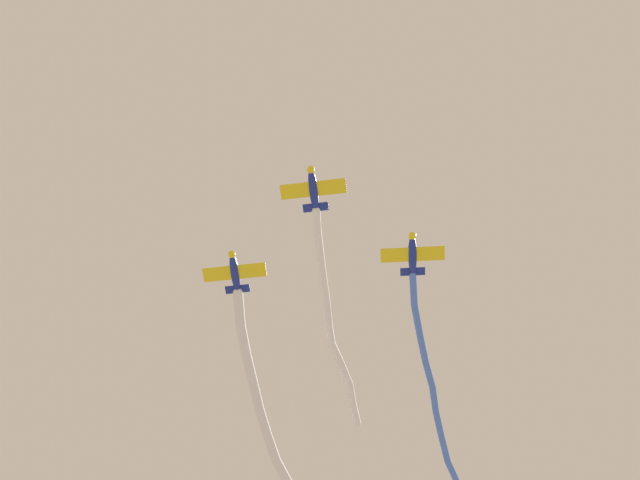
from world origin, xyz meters
The scene contains 6 objects.
airplane_lead centered at (-1.45, 1.91, 87.68)m, with size 6.08×4.64×1.50m.
smoke_trail_lead centered at (-4.98, 16.05, 89.06)m, with size 6.12×25.23×3.72m.
airplane_left_wing centered at (4.71, 11.27, 87.68)m, with size 6.06×4.65×1.50m.
smoke_trail_left_wing centered at (1.43, 29.21, 88.85)m, with size 4.63×32.61×3.42m.
airplane_right_wing centered at (-11.40, 7.05, 87.98)m, with size 6.08×4.64×1.50m.
smoke_trail_right_wing centered at (-14.45, 21.49, 87.09)m, with size 4.82×25.94×2.83m.
Camera 1 is at (10.88, -27.73, 2.78)m, focal length 56.68 mm.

